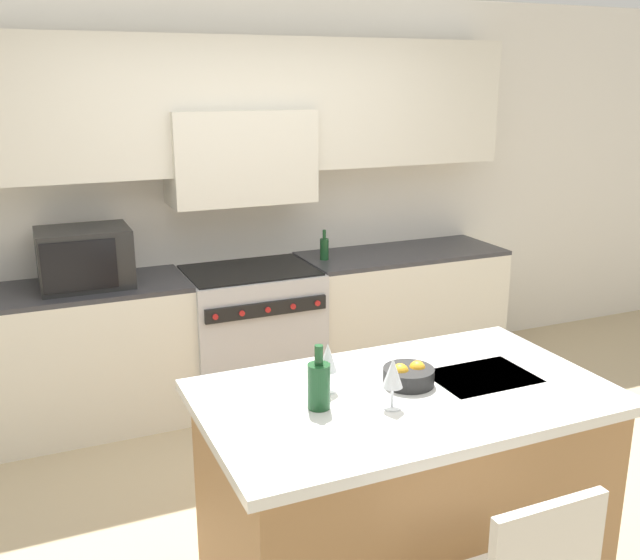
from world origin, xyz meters
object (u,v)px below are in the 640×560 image
object	(u,v)px
oil_bottle_on_counter	(324,248)
fruit_bowl	(408,375)
range_stove	(251,334)
wine_glass_far	(328,359)
wine_bottle	(319,384)
microwave	(84,257)
wine_glass_near	(393,374)

from	to	relation	value
oil_bottle_on_counter	fruit_bowl	bearing A→B (deg)	-104.16
range_stove	oil_bottle_on_counter	bearing A→B (deg)	3.62
wine_glass_far	fruit_bowl	xyz separation A→B (m)	(0.34, -0.07, -0.10)
wine_bottle	wine_glass_far	size ratio (longest dim) A/B	1.24
microwave	wine_glass_near	distance (m)	2.36
wine_bottle	oil_bottle_on_counter	bearing A→B (deg)	65.50
range_stove	wine_glass_near	bearing A→B (deg)	-93.26
wine_bottle	wine_glass_near	world-z (taller)	wine_bottle
wine_bottle	wine_glass_near	xyz separation A→B (m)	(0.26, -0.12, 0.04)
range_stove	wine_glass_near	size ratio (longest dim) A/B	4.34
microwave	wine_glass_far	xyz separation A→B (m)	(0.75, -1.93, -0.06)
microwave	range_stove	bearing A→B (deg)	-1.03
wine_glass_near	wine_glass_far	size ratio (longest dim) A/B	1.00
microwave	wine_bottle	world-z (taller)	microwave
range_stove	oil_bottle_on_counter	size ratio (longest dim) A/B	4.33
wine_bottle	fruit_bowl	bearing A→B (deg)	6.85
wine_bottle	wine_glass_far	bearing A→B (deg)	52.96
microwave	oil_bottle_on_counter	xyz separation A→B (m)	(1.60, 0.02, -0.10)
microwave	fruit_bowl	distance (m)	2.29
wine_glass_near	wine_bottle	bearing A→B (deg)	155.79
wine_glass_far	fruit_bowl	bearing A→B (deg)	-12.05
wine_bottle	wine_glass_near	distance (m)	0.29
microwave	wine_bottle	bearing A→B (deg)	-72.45
wine_glass_near	fruit_bowl	world-z (taller)	wine_glass_near
wine_glass_far	fruit_bowl	distance (m)	0.36
wine_glass_near	wine_glass_far	bearing A→B (deg)	124.51
wine_bottle	fruit_bowl	size ratio (longest dim) A/B	1.20
wine_glass_far	wine_glass_near	bearing A→B (deg)	-55.49
wine_glass_near	fruit_bowl	bearing A→B (deg)	44.24
wine_bottle	wine_glass_far	world-z (taller)	wine_bottle
wine_glass_near	wine_glass_far	xyz separation A→B (m)	(-0.17, 0.24, 0.00)
microwave	wine_glass_near	xyz separation A→B (m)	(0.91, -2.18, -0.06)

